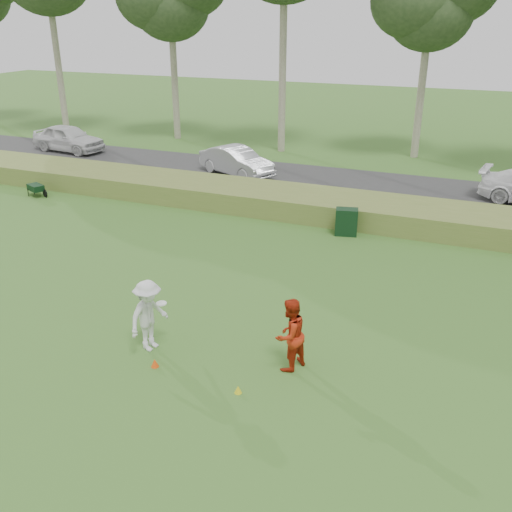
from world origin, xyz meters
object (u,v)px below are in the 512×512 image
at_px(cone_orange, 155,363).
at_px(utility_cabinet, 346,222).
at_px(player_white, 149,316).
at_px(car_mid, 236,161).
at_px(player_red, 290,335).
at_px(cone_yellow, 238,389).
at_px(car_left, 68,138).

bearing_deg(cone_orange, utility_cabinet, 78.52).
bearing_deg(player_white, car_mid, 28.40).
bearing_deg(car_mid, utility_cabinet, -106.69).
height_order(player_white, cone_orange, player_white).
relative_size(player_red, car_mid, 0.42).
distance_m(cone_yellow, car_mid, 18.94).
bearing_deg(player_white, utility_cabinet, -3.15).
bearing_deg(player_red, cone_orange, -44.91).
distance_m(utility_cabinet, car_left, 20.93).
bearing_deg(cone_yellow, player_white, 162.69).
bearing_deg(car_left, cone_orange, -129.94).
distance_m(cone_yellow, car_left, 27.00).
xyz_separation_m(player_red, cone_orange, (-3.09, -1.21, -0.83)).
relative_size(player_red, utility_cabinet, 1.76).
relative_size(cone_orange, car_left, 0.05).
height_order(player_white, car_left, player_white).
bearing_deg(cone_orange, player_white, 127.36).
distance_m(player_white, utility_cabinet, 10.37).
relative_size(player_white, cone_yellow, 10.03).
relative_size(player_white, player_red, 1.03).
relative_size(utility_cabinet, car_mid, 0.24).
bearing_deg(player_white, cone_yellow, -95.30).
bearing_deg(utility_cabinet, player_white, -117.88).
xyz_separation_m(utility_cabinet, car_mid, (-7.53, 6.40, 0.26)).
bearing_deg(car_left, player_white, -129.72).
height_order(cone_orange, car_mid, car_mid).
height_order(utility_cabinet, car_left, car_left).
xyz_separation_m(player_red, utility_cabinet, (-0.92, 9.49, -0.40)).
height_order(cone_yellow, car_left, car_left).
xyz_separation_m(cone_orange, cone_yellow, (2.33, -0.19, -0.01)).
bearing_deg(cone_orange, car_left, 133.40).
distance_m(utility_cabinet, car_mid, 9.89).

